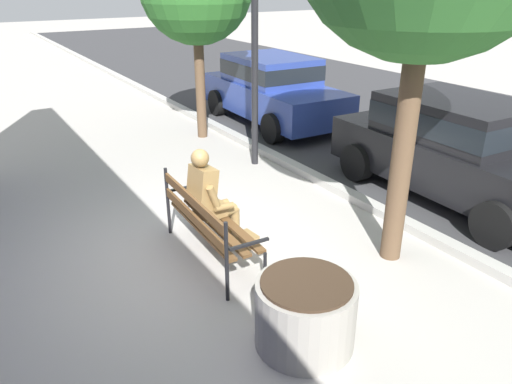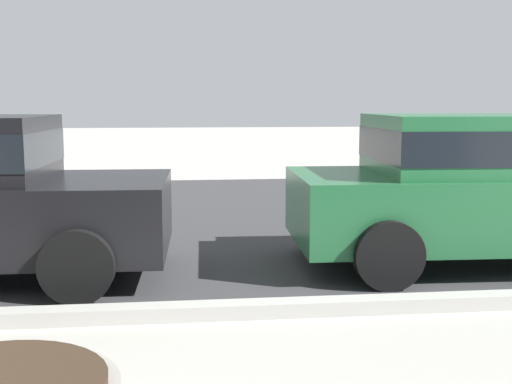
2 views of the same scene
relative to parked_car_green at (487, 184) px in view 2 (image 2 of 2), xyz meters
name	(u,v)px [view 2 (image 2 of 2)]	position (x,y,z in m)	size (l,w,h in m)	color
parked_car_green	(487,184)	(0.00, 0.00, 0.00)	(4.15, 2.03, 1.56)	#236638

